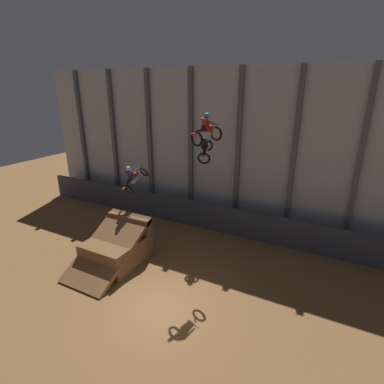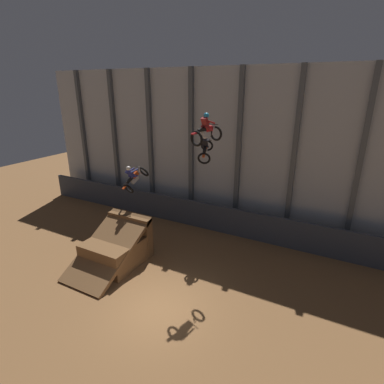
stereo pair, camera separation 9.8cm
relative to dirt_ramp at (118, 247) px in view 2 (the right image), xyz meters
name	(u,v)px [view 2 (the right image)]	position (x,y,z in m)	size (l,w,h in m)	color
ground_plane	(159,309)	(4.09, -2.18, -0.84)	(60.00, 60.00, 0.00)	brown
arena_back_wall	(239,152)	(4.09, 7.23, 4.27)	(32.00, 0.40, 10.23)	#ADB2B7
lower_barrier	(228,221)	(4.09, 5.80, 0.06)	(31.36, 0.20, 1.81)	#383D47
dirt_ramp	(118,247)	(0.00, 0.00, 0.00)	(2.72, 4.35, 2.45)	brown
rider_bike_left_air	(134,177)	(-0.54, 2.39, 3.22)	(1.12, 1.86, 1.70)	black
rider_bike_center_air	(205,148)	(3.07, 4.37, 4.91)	(1.22, 1.90, 1.65)	black
rider_bike_right_air	(206,131)	(4.19, 2.07, 6.23)	(1.12, 1.82, 1.49)	black
traffic_cone_near_ramp	(133,221)	(-2.18, 3.98, -0.56)	(0.36, 0.36, 0.58)	black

